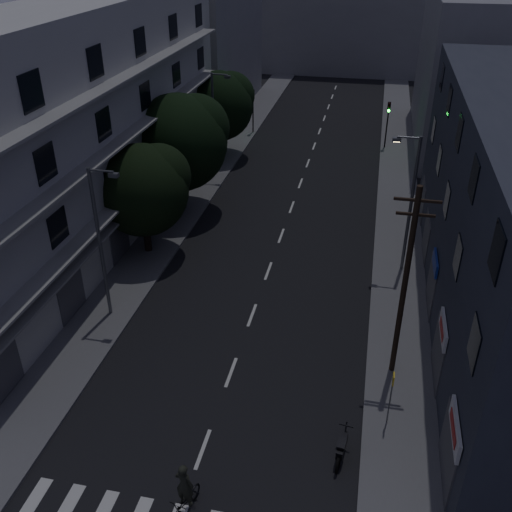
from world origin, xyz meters
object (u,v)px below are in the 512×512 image
at_px(utility_pole, 405,282).
at_px(bus_stop_sign, 392,390).
at_px(motorcycle, 342,449).
at_px(cyclist, 186,497).

distance_m(utility_pole, bus_stop_sign, 4.44).
xyz_separation_m(utility_pole, bus_stop_sign, (-0.18, -3.29, -2.98)).
relative_size(motorcycle, cyclist, 0.82).
relative_size(utility_pole, cyclist, 3.87).
bearing_deg(motorcycle, cyclist, -138.20).
bearing_deg(cyclist, utility_pole, 64.93).
distance_m(utility_pole, motorcycle, 7.16).
bearing_deg(cyclist, bus_stop_sign, 52.36).
bearing_deg(motorcycle, utility_pole, 78.22).
bearing_deg(utility_pole, bus_stop_sign, -93.14).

